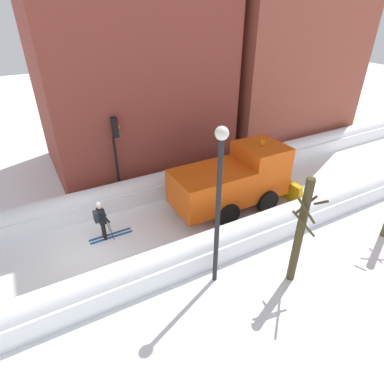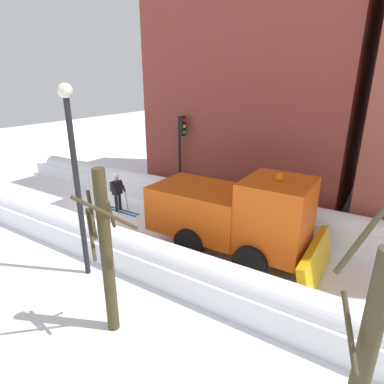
% 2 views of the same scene
% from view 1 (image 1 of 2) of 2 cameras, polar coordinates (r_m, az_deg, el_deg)
% --- Properties ---
extents(ground_plane, '(80.00, 80.00, 0.00)m').
position_cam_1_polar(ground_plane, '(17.67, 15.78, 0.53)').
color(ground_plane, white).
extents(snowbank_left, '(1.10, 36.00, 1.23)m').
position_cam_1_polar(snowbank_left, '(19.10, 10.71, 5.52)').
color(snowbank_left, white).
rests_on(snowbank_left, ground).
extents(snowbank_right, '(1.10, 36.00, 1.22)m').
position_cam_1_polar(snowbank_right, '(15.94, 22.42, -1.91)').
color(snowbank_right, white).
rests_on(snowbank_right, ground).
extents(building_brick_near, '(7.47, 9.63, 13.28)m').
position_cam_1_polar(building_brick_near, '(18.85, -11.56, 24.42)').
color(building_brick_near, brown).
rests_on(building_brick_near, ground).
extents(plow_truck, '(3.20, 5.98, 3.12)m').
position_cam_1_polar(plow_truck, '(14.98, 7.71, 2.25)').
color(plow_truck, '#DB510F').
rests_on(plow_truck, ground).
extents(skier, '(0.62, 1.80, 1.81)m').
position_cam_1_polar(skier, '(13.53, -15.74, -4.55)').
color(skier, black).
rests_on(skier, ground).
extents(traffic_light_pole, '(0.28, 0.42, 4.15)m').
position_cam_1_polar(traffic_light_pole, '(15.32, -13.28, 8.32)').
color(traffic_light_pole, black).
rests_on(traffic_light_pole, ground).
extents(street_lamp, '(0.40, 0.40, 5.69)m').
position_cam_1_polar(street_lamp, '(9.72, 4.76, -0.36)').
color(street_lamp, black).
rests_on(street_lamp, ground).
extents(bare_tree_near, '(1.10, 1.31, 4.06)m').
position_cam_1_polar(bare_tree_near, '(11.13, 18.67, -6.60)').
color(bare_tree_near, '#403720').
rests_on(bare_tree_near, ground).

